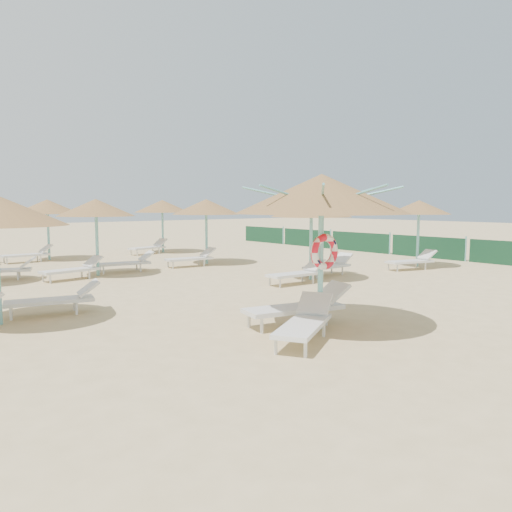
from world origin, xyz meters
TOP-DOWN VIEW (x-y plane):
  - ground at (0.00, 0.00)m, footprint 120.00×120.00m
  - main_palapa at (0.43, -0.21)m, footprint 3.47×3.47m
  - lounger_main_a at (-0.47, -0.70)m, footprint 2.11×1.61m
  - lounger_main_b at (0.33, 0.27)m, footprint 2.38×1.14m
  - palapa_field at (1.12, 10.33)m, footprint 18.63×14.75m
  - windbreak_fence at (14.00, 9.96)m, footprint 0.08×19.84m

SIDE VIEW (x-z plane):
  - ground at x=0.00m, z-range 0.00..0.00m
  - lounger_main_a at x=-0.47m, z-range -0.02..0.74m
  - lounger_main_b at x=0.33m, z-range -0.02..0.81m
  - windbreak_fence at x=14.00m, z-range -0.05..1.05m
  - palapa_field at x=1.12m, z-range 0.94..3.67m
  - main_palapa at x=0.43m, z-range 1.15..4.25m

